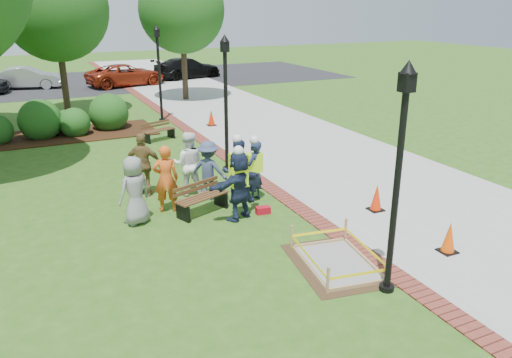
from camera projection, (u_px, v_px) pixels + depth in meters
name	position (u px, v px, depth m)	size (l,w,h in m)	color
ground	(259.00, 239.00, 11.48)	(100.00, 100.00, 0.00)	#285116
sidewalk	(263.00, 126.00, 22.02)	(6.00, 60.00, 0.02)	#9E9E99
brick_edging	(193.00, 134.00, 20.71)	(0.50, 60.00, 0.03)	maroon
mulch_bed	(68.00, 135.00, 20.51)	(7.00, 3.00, 0.05)	#381E0F
parking_lot	(91.00, 82.00, 34.53)	(36.00, 12.00, 0.01)	black
wet_concrete_pad	(338.00, 254.00, 10.27)	(2.02, 2.53, 0.55)	#47331E
bench_near	(202.00, 204.00, 12.80)	(1.54, 0.97, 0.79)	brown
bench_far	(159.00, 135.00, 19.68)	(1.41, 0.88, 0.73)	#57321D
cone_front	(449.00, 238.00, 10.72)	(0.37, 0.37, 0.73)	black
cone_back	(376.00, 198.00, 12.91)	(0.37, 0.37, 0.73)	black
cone_far	(211.00, 118.00, 22.00)	(0.37, 0.37, 0.74)	black
toolbox	(263.00, 210.00, 12.82)	(0.37, 0.20, 0.18)	#A90D1D
lamp_near	(399.00, 165.00, 8.60)	(0.28, 0.28, 4.26)	black
lamp_mid	(226.00, 94.00, 15.43)	(0.28, 0.28, 4.26)	black
lamp_far	(159.00, 66.00, 22.26)	(0.28, 0.28, 4.26)	black
tree_back	(55.00, 8.00, 22.54)	(4.77, 4.77, 7.31)	#3D2D1E
tree_right	(182.00, 10.00, 26.66)	(4.60, 4.60, 7.12)	#3D2D1E
shrub_b	(43.00, 138.00, 20.14)	(1.69, 1.69, 1.69)	#164814
shrub_c	(76.00, 136.00, 20.46)	(1.24, 1.24, 1.24)	#164814
shrub_d	(110.00, 129.00, 21.54)	(1.66, 1.66, 1.66)	#164814
shrub_e	(67.00, 131.00, 21.22)	(0.97, 0.97, 0.97)	#164814
casual_person_a	(135.00, 191.00, 12.02)	(0.64, 0.53, 1.70)	gray
casual_person_b	(166.00, 179.00, 12.73)	(0.64, 0.49, 1.77)	#DB5419
casual_person_c	(188.00, 164.00, 13.86)	(0.67, 0.56, 1.81)	white
casual_person_d	(144.00, 165.00, 13.79)	(0.68, 0.60, 1.80)	brown
casual_person_e	(209.00, 170.00, 13.58)	(0.62, 0.60, 1.64)	#384463
hivis_worker_a	(239.00, 183.00, 12.26)	(0.65, 0.54, 1.90)	#1A2944
hivis_worker_b	(254.00, 169.00, 13.44)	(0.64, 0.60, 1.83)	#1A2D44
hivis_worker_c	(237.00, 169.00, 13.32)	(0.60, 0.43, 1.89)	#191F41
parked_car_b	(29.00, 89.00, 31.82)	(4.53, 1.97, 1.48)	#9F9EA3
parked_car_c	(127.00, 86.00, 32.98)	(4.70, 2.04, 1.53)	#9C2C13
parked_car_d	(188.00, 78.00, 36.33)	(4.85, 2.11, 1.58)	black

